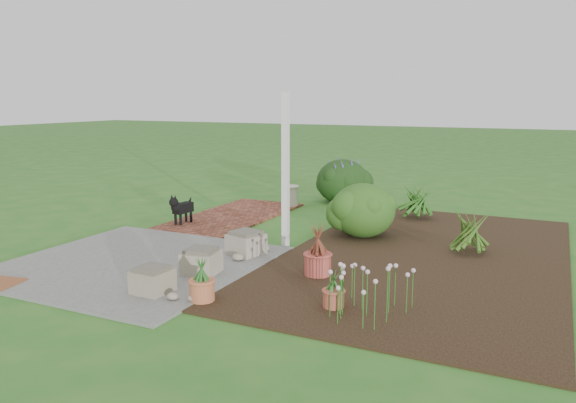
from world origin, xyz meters
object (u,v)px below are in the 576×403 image
at_px(stone_trough_near, 153,281).
at_px(cream_ceramic_urn, 290,196).
at_px(evergreen_shrub, 363,209).
at_px(black_dog, 181,207).

distance_m(stone_trough_near, cream_ceramic_urn, 5.91).
height_order(stone_trough_near, cream_ceramic_urn, cream_ceramic_urn).
height_order(stone_trough_near, evergreen_shrub, evergreen_shrub).
bearing_deg(evergreen_shrub, black_dog, -168.97).
bearing_deg(evergreen_shrub, cream_ceramic_urn, 140.61).
xyz_separation_m(black_dog, cream_ceramic_urn, (1.09, 2.55, -0.10)).
bearing_deg(stone_trough_near, cream_ceramic_urn, 98.73).
bearing_deg(black_dog, stone_trough_near, -53.81).
bearing_deg(stone_trough_near, evergreen_shrub, 70.44).
xyz_separation_m(stone_trough_near, evergreen_shrub, (1.40, 3.95, 0.32)).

